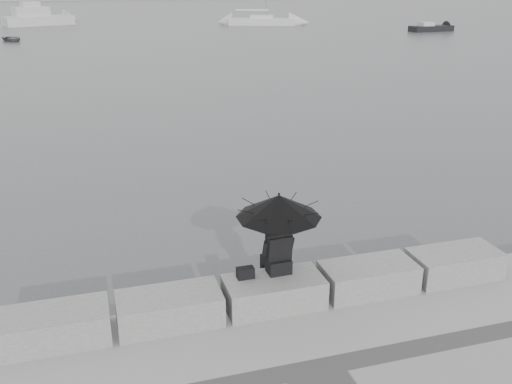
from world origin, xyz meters
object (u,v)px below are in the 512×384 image
object	(u,v)px
seated_person	(279,213)
dinghy	(12,39)
motor_cruiser	(38,18)
small_motorboat	(431,28)
sailboat_right	(262,21)

from	to	relation	value
seated_person	dinghy	size ratio (longest dim) A/B	0.49
motor_cruiser	small_motorboat	xyz separation A→B (m)	(41.47, -21.07, -0.57)
dinghy	motor_cruiser	bearing A→B (deg)	53.47
sailboat_right	motor_cruiser	bearing A→B (deg)	-175.98
seated_person	dinghy	bearing A→B (deg)	98.07
small_motorboat	dinghy	size ratio (longest dim) A/B	1.80
seated_person	dinghy	world-z (taller)	seated_person
small_motorboat	dinghy	xyz separation A→B (m)	(-42.87, 2.01, -0.08)
small_motorboat	seated_person	bearing A→B (deg)	-130.69
sailboat_right	small_motorboat	size ratio (longest dim) A/B	2.53
sailboat_right	dinghy	size ratio (longest dim) A/B	4.57
seated_person	small_motorboat	xyz separation A→B (m)	(34.13, 48.35, -1.72)
motor_cruiser	sailboat_right	bearing A→B (deg)	-35.92
seated_person	sailboat_right	bearing A→B (deg)	71.18
sailboat_right	motor_cruiser	world-z (taller)	sailboat_right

